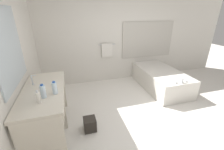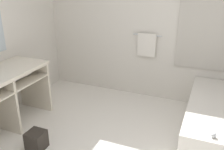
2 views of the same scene
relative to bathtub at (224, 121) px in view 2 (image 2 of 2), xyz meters
name	(u,v)px [view 2 (image 2 of 2)]	position (x,y,z in m)	size (l,w,h in m)	color
wall_back_with_blinds	(169,24)	(-1.01, 0.95, 1.06)	(7.40, 0.13, 2.70)	silver
vanity_counter	(0,89)	(-2.90, -0.95, 0.36)	(0.66, 1.48, 0.88)	beige
bathtub	(224,121)	(0.00, 0.00, 0.00)	(0.95, 1.81, 0.63)	silver
waste_bin	(36,140)	(-2.20, -1.14, -0.16)	(0.22, 0.22, 0.25)	#2D2823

